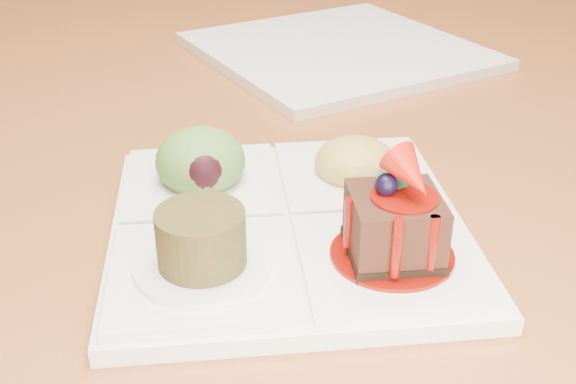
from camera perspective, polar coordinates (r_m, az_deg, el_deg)
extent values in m
cube|color=#9D5728|center=(0.92, 3.18, 10.55)|extent=(1.00, 1.80, 0.04)
cylinder|color=#9D5728|center=(1.81, -18.66, 5.82)|extent=(0.06, 0.06, 0.71)
cylinder|color=#9D5728|center=(1.93, 8.44, 8.45)|extent=(0.06, 0.06, 0.71)
cylinder|color=black|center=(1.51, 18.95, -4.51)|extent=(0.04, 0.04, 0.46)
cube|color=white|center=(0.50, 0.00, -2.94)|extent=(0.27, 0.27, 0.01)
cube|color=white|center=(0.45, 8.17, -5.35)|extent=(0.12, 0.12, 0.01)
cube|color=white|center=(0.44, -6.70, -6.32)|extent=(0.12, 0.12, 0.01)
cube|color=white|center=(0.54, -6.82, 0.75)|extent=(0.12, 0.12, 0.01)
cube|color=white|center=(0.55, 5.34, 1.39)|extent=(0.12, 0.12, 0.01)
cylinder|color=#6B0904|center=(0.45, 8.21, -4.90)|extent=(0.08, 0.08, 0.00)
cube|color=black|center=(0.45, 8.23, -4.64)|extent=(0.06, 0.06, 0.01)
cube|color=#37170F|center=(0.44, 8.42, -2.34)|extent=(0.06, 0.06, 0.03)
cylinder|color=#6B0904|center=(0.43, 8.59, -0.27)|extent=(0.04, 0.04, 0.00)
sphere|color=black|center=(0.43, 7.79, 0.59)|extent=(0.01, 0.01, 0.01)
cone|color=#B0180B|center=(0.42, 9.72, 1.34)|extent=(0.03, 0.04, 0.03)
cube|color=#11441E|center=(0.44, 8.45, 1.00)|extent=(0.01, 0.02, 0.01)
cube|color=#11441E|center=(0.44, 7.58, 1.02)|extent=(0.01, 0.02, 0.01)
cylinder|color=#6B0904|center=(0.41, 8.58, -4.38)|extent=(0.01, 0.01, 0.04)
cylinder|color=#6B0904|center=(0.42, 11.36, -3.96)|extent=(0.01, 0.01, 0.03)
cylinder|color=#6B0904|center=(0.43, 4.83, -2.43)|extent=(0.01, 0.01, 0.03)
cylinder|color=white|center=(0.44, -6.74, -5.78)|extent=(0.08, 0.08, 0.00)
cylinder|color=#513217|center=(0.43, -6.89, -3.64)|extent=(0.05, 0.05, 0.03)
cylinder|color=#3F220D|center=(0.42, -6.98, -2.33)|extent=(0.04, 0.04, 0.00)
ellipsoid|color=#547C32|center=(0.53, -6.93, 2.44)|extent=(0.07, 0.07, 0.05)
ellipsoid|color=black|center=(0.51, -6.62, 1.55)|extent=(0.03, 0.02, 0.03)
ellipsoid|color=#B99842|center=(0.54, 5.38, 2.29)|extent=(0.06, 0.06, 0.04)
cube|color=#E25910|center=(0.55, 6.53, 2.92)|extent=(0.02, 0.02, 0.02)
cube|color=#3A7A1A|center=(0.56, 5.48, 3.38)|extent=(0.02, 0.02, 0.01)
cube|color=#E25910|center=(0.55, 4.27, 3.21)|extent=(0.02, 0.02, 0.01)
cube|color=#3A7A1A|center=(0.54, 3.73, 2.82)|extent=(0.02, 0.02, 0.01)
cube|color=#E25910|center=(0.53, 4.54, 1.93)|extent=(0.02, 0.02, 0.01)
cube|color=#3A7A1A|center=(0.53, 5.98, 1.92)|extent=(0.02, 0.02, 0.01)
cube|color=#E25910|center=(0.54, 6.47, 2.69)|extent=(0.02, 0.02, 0.01)
cube|color=white|center=(0.86, 3.98, 11.07)|extent=(0.36, 0.36, 0.01)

